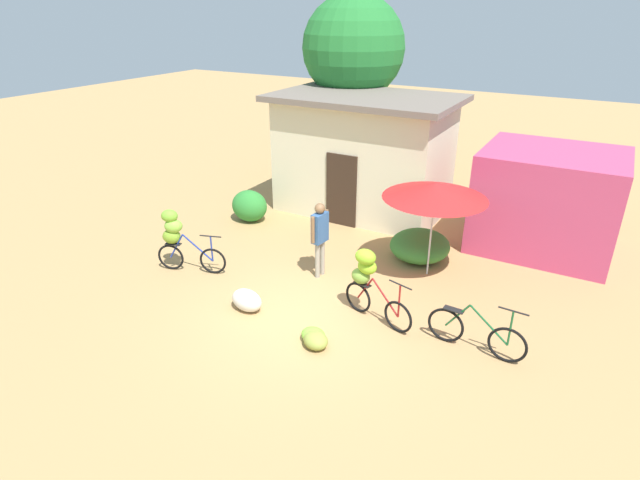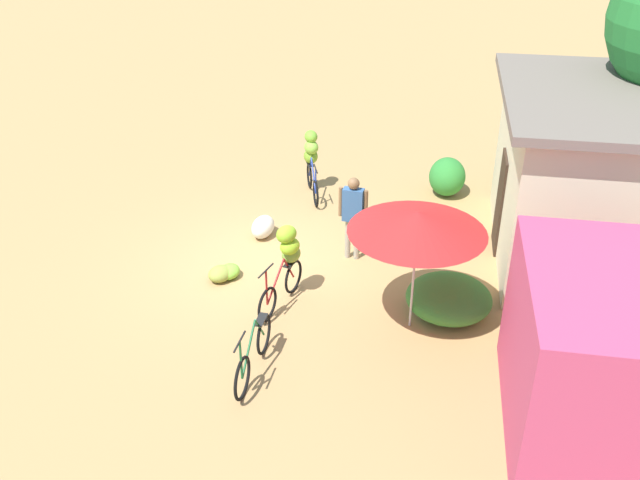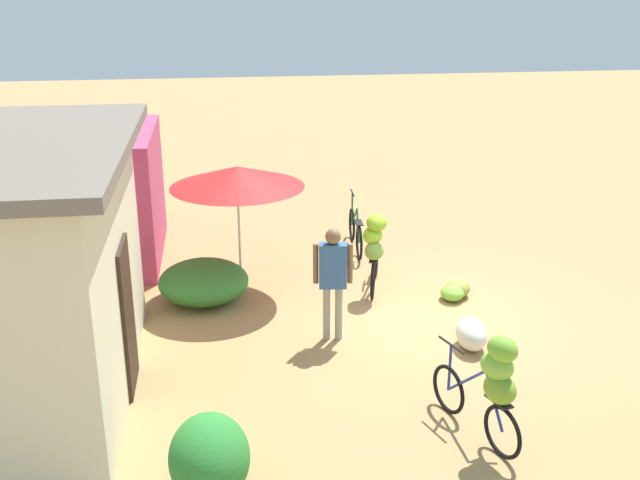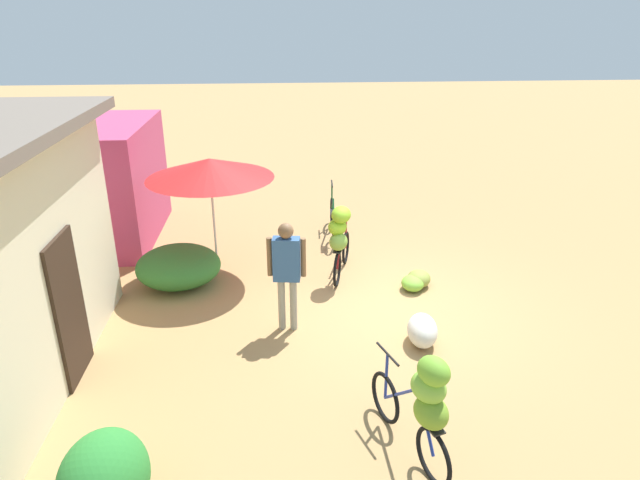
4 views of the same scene
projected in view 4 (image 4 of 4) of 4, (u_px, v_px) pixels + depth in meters
ground_plane at (384, 307)px, 9.30m from camera, size 60.00×60.00×0.00m
shop_pink at (85, 183)px, 11.66m from camera, size 3.20×2.80×2.45m
hedge_bush_front_left at (104, 479)px, 5.34m from camera, size 1.04×0.85×0.89m
hedge_bush_front_right at (179, 266)px, 9.95m from camera, size 1.42×1.50×0.69m
market_umbrella at (210, 168)px, 9.74m from camera, size 2.25×2.25×2.19m
bicycle_leftmost at (424, 401)px, 5.75m from camera, size 1.58×0.63×1.47m
bicycle_near_pile at (340, 236)px, 9.90m from camera, size 1.58×0.58×1.43m
bicycle_center_loaded at (333, 220)px, 12.07m from camera, size 1.77×0.18×1.03m
banana_pile_on_ground at (416, 281)px, 9.89m from camera, size 0.71×0.67×0.29m
produce_sack at (422, 330)px, 8.21m from camera, size 0.75×0.53×0.44m
person_vendor at (287, 266)px, 8.27m from camera, size 0.25×0.58×1.75m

